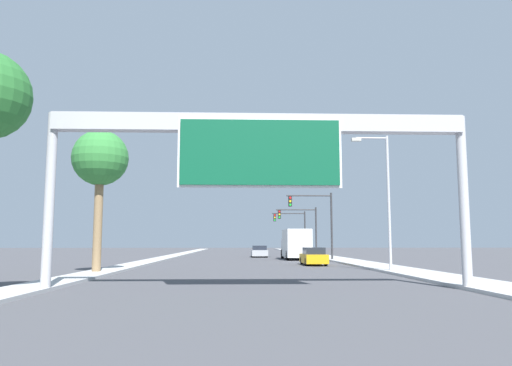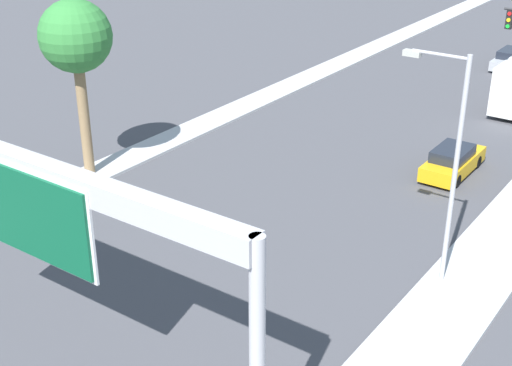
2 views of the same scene
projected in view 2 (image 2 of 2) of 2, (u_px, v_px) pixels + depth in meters
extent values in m
cube|color=#B4B4B4|center=(382.00, 45.00, 58.30)|extent=(2.00, 120.00, 0.15)
cylinder|color=#B2B2B7|center=(257.00, 365.00, 16.81)|extent=(0.39, 0.39, 6.97)
cube|color=#B2B2B7|center=(17.00, 163.00, 19.78)|extent=(16.40, 0.60, 0.70)
cube|color=white|center=(14.00, 207.00, 20.09)|extent=(6.45, 0.08, 2.79)
cube|color=#0C5133|center=(13.00, 208.00, 20.05)|extent=(6.25, 0.16, 2.59)
cube|color=gold|center=(453.00, 163.00, 35.04)|extent=(1.73, 4.52, 0.71)
cube|color=#1E232D|center=(453.00, 153.00, 34.61)|extent=(1.53, 2.35, 0.54)
cylinder|color=black|center=(448.00, 155.00, 36.56)|extent=(0.22, 0.64, 0.64)
cylinder|color=black|center=(477.00, 162.00, 35.77)|extent=(0.22, 0.64, 0.64)
cylinder|color=black|center=(427.00, 173.00, 34.49)|extent=(0.22, 0.64, 0.64)
cylinder|color=black|center=(457.00, 181.00, 33.70)|extent=(0.22, 0.64, 0.64)
cube|color=#A5A8AD|center=(512.00, 61.00, 52.17)|extent=(1.89, 4.79, 0.69)
cylinder|color=black|center=(507.00, 57.00, 53.79)|extent=(0.22, 0.64, 0.64)
cylinder|color=black|center=(494.00, 66.00, 51.59)|extent=(0.22, 0.64, 0.64)
cylinder|color=black|center=(498.00, 105.00, 43.10)|extent=(0.28, 1.00, 1.00)
cube|color=black|center=(509.00, 20.00, 39.98)|extent=(0.35, 0.28, 1.05)
cylinder|color=red|center=(509.00, 14.00, 39.71)|extent=(0.22, 0.04, 0.22)
cylinder|color=yellow|center=(508.00, 20.00, 39.86)|extent=(0.22, 0.04, 0.22)
cylinder|color=green|center=(508.00, 26.00, 40.01)|extent=(0.22, 0.04, 0.22)
cylinder|color=#8C704C|center=(83.00, 109.00, 33.58)|extent=(0.51, 0.51, 6.91)
sphere|color=#337F38|center=(75.00, 36.00, 32.12)|extent=(3.35, 3.35, 3.35)
cylinder|color=#B2B2B7|center=(454.00, 177.00, 24.57)|extent=(0.18, 0.18, 8.58)
cylinder|color=#B2B2B7|center=(441.00, 55.00, 23.34)|extent=(1.97, 0.12, 0.12)
cube|color=#B2B2A8|center=(412.00, 53.00, 23.90)|extent=(0.60, 0.28, 0.20)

